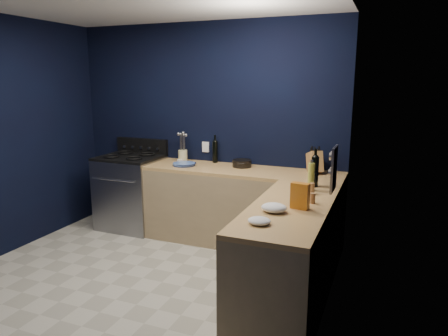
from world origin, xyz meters
The scene contains 26 objects.
floor centered at (0.00, 0.00, -0.01)m, with size 3.50×3.50×0.02m, color #AFAA9A.
wall_back centered at (0.00, 1.76, 1.30)m, with size 3.50×0.02×2.60m, color black.
wall_right centered at (1.76, 0.00, 1.30)m, with size 0.02×3.50×2.60m, color black.
cab_back centered at (0.60, 1.44, 0.43)m, with size 2.30×0.63×0.86m, color #A0865F.
top_back centered at (0.60, 1.44, 0.88)m, with size 2.30×0.63×0.04m, color olive.
cab_right centered at (1.44, 0.29, 0.43)m, with size 0.63×1.67×0.86m, color #A0865F.
top_right centered at (1.44, 0.29, 0.88)m, with size 0.63×1.67×0.04m, color olive.
gas_range centered at (-0.93, 1.42, 0.46)m, with size 0.76×0.66×0.92m, color gray.
oven_door centered at (-0.93, 1.10, 0.45)m, with size 0.59×0.02×0.42m, color black.
cooktop centered at (-0.93, 1.42, 0.94)m, with size 0.76×0.66×0.03m, color black.
backguard centered at (-0.93, 1.72, 1.04)m, with size 0.76×0.06×0.20m, color black.
spice_panel centered at (1.74, 0.55, 1.18)m, with size 0.02×0.28×0.38m, color gray.
wall_outlet centered at (0.00, 1.74, 1.08)m, with size 0.09×0.02×0.13m, color white.
plate_stack centered at (-0.12, 1.37, 0.92)m, with size 0.27×0.27×0.03m, color #4465A2.
ramekin centered at (-0.27, 1.57, 0.92)m, with size 0.08×0.08×0.03m, color white.
utensil_crock centered at (-0.26, 1.61, 0.97)m, with size 0.11×0.11×0.14m, color beige.
wine_bottle_back centered at (0.15, 1.69, 1.03)m, with size 0.07×0.07×0.27m, color black.
lemon_basket centered at (0.55, 1.57, 0.94)m, with size 0.22×0.22×0.08m, color black.
knife_block centered at (1.40, 1.58, 1.02)m, with size 0.13×0.21×0.23m, color olive.
wine_bottle_right centered at (1.51, 0.97, 1.05)m, with size 0.07×0.07×0.29m, color black.
oil_bottle centered at (1.50, 0.81, 1.03)m, with size 0.06×0.06×0.26m, color #A2AA3E.
spice_jar_near centered at (1.53, 0.69, 0.95)m, with size 0.05×0.05×0.10m, color olive.
spice_jar_far centered at (1.59, 0.41, 0.94)m, with size 0.04×0.04×0.09m, color olive.
crouton_bag centered at (1.52, 0.22, 1.01)m, with size 0.14×0.07×0.21m, color #AA1E15.
towel_front centered at (1.35, 0.06, 0.94)m, with size 0.20×0.17×0.07m, color white.
towel_end centered at (1.33, -0.24, 0.93)m, with size 0.17×0.15×0.05m, color white.
Camera 1 is at (2.15, -2.95, 1.93)m, focal length 33.12 mm.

